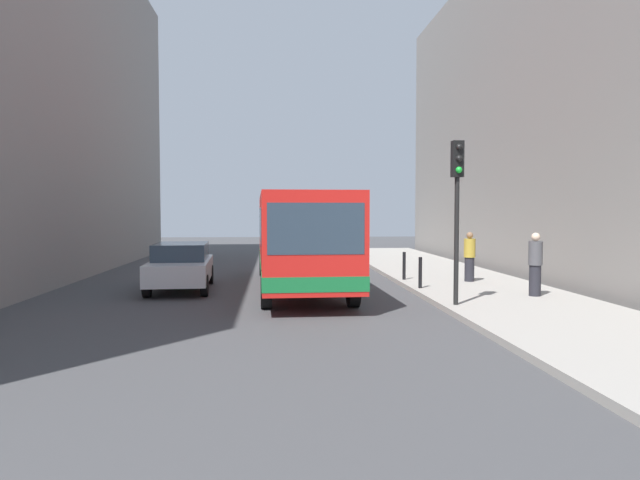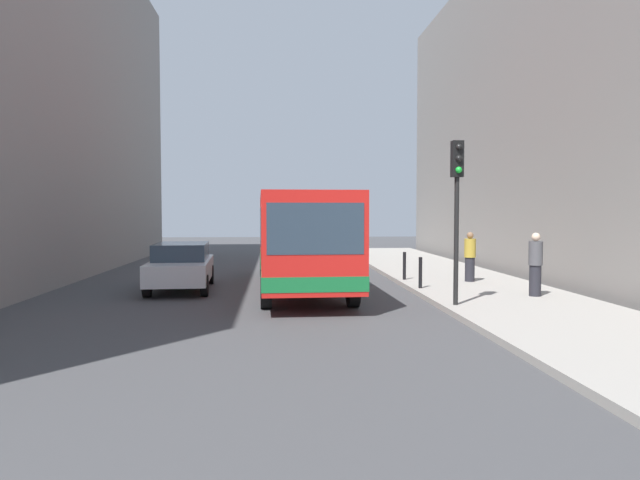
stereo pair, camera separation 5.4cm
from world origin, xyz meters
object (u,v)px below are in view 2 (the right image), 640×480
object	(u,v)px
bollard_near	(420,273)
car_behind_bus	(302,245)
pedestrian_near_signal	(535,264)
bus	(299,235)
bollard_mid	(404,266)
traffic_light	(457,191)
pedestrian_mid_sidewalk	(470,257)
car_beside_bus	(181,265)

from	to	relation	value
bollard_near	car_behind_bus	bearing A→B (deg)	104.65
pedestrian_near_signal	bus	bearing A→B (deg)	79.00
bollard_near	bollard_mid	size ratio (longest dim) A/B	1.00
traffic_light	bollard_near	xyz separation A→B (m)	(-0.10, 3.22, -2.38)
bus	car_behind_bus	bearing A→B (deg)	-94.68
pedestrian_mid_sidewalk	pedestrian_near_signal	bearing A→B (deg)	59.50
bus	pedestrian_mid_sidewalk	world-z (taller)	bus
car_beside_bus	traffic_light	xyz separation A→B (m)	(7.51, -4.52, 2.22)
bus	car_beside_bus	world-z (taller)	bus
car_beside_bus	pedestrian_near_signal	xyz separation A→B (m)	(10.17, -3.19, 0.25)
car_behind_bus	bollard_near	world-z (taller)	car_behind_bus
bollard_near	bollard_mid	distance (m)	2.23
bollard_mid	bollard_near	bearing A→B (deg)	-90.00
car_behind_bus	traffic_light	xyz separation A→B (m)	(3.20, -15.08, 2.22)
pedestrian_near_signal	bollard_mid	bearing A→B (deg)	50.83
traffic_light	bus	bearing A→B (deg)	128.37
car_beside_bus	pedestrian_mid_sidewalk	size ratio (longest dim) A/B	2.71
bollard_mid	pedestrian_near_signal	world-z (taller)	pedestrian_near_signal
car_beside_bus	bollard_near	size ratio (longest dim) A/B	4.73
bollard_mid	pedestrian_near_signal	size ratio (longest dim) A/B	0.54
car_behind_bus	pedestrian_near_signal	size ratio (longest dim) A/B	2.51
bus	pedestrian_near_signal	distance (m)	7.29
traffic_light	pedestrian_mid_sidewalk	distance (m)	5.54
traffic_light	pedestrian_mid_sidewalk	xyz separation A→B (m)	(1.97, 4.76, -2.03)
traffic_light	bollard_mid	world-z (taller)	traffic_light
car_beside_bus	bollard_mid	world-z (taller)	car_beside_bus
car_behind_bus	pedestrian_mid_sidewalk	distance (m)	11.54
bus	bollard_mid	xyz separation A→B (m)	(3.65, 0.71, -1.10)
bus	bollard_near	distance (m)	4.10
bus	traffic_light	size ratio (longest dim) A/B	2.70
bus	traffic_light	world-z (taller)	traffic_light
traffic_light	pedestrian_mid_sidewalk	bearing A→B (deg)	67.56
car_behind_bus	traffic_light	size ratio (longest dim) A/B	1.08
car_behind_bus	bollard_mid	xyz separation A→B (m)	(3.10, -9.64, -0.16)
car_beside_bus	bollard_near	distance (m)	7.53
car_beside_bus	pedestrian_near_signal	world-z (taller)	pedestrian_near_signal
bus	car_behind_bus	distance (m)	10.40
car_behind_bus	pedestrian_near_signal	world-z (taller)	pedestrian_near_signal
car_behind_bus	pedestrian_mid_sidewalk	size ratio (longest dim) A/B	2.66
traffic_light	car_beside_bus	bearing A→B (deg)	148.99
bus	car_beside_bus	size ratio (longest dim) A/B	2.47
bollard_near	pedestrian_mid_sidewalk	xyz separation A→B (m)	(2.07, 1.55, 0.35)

